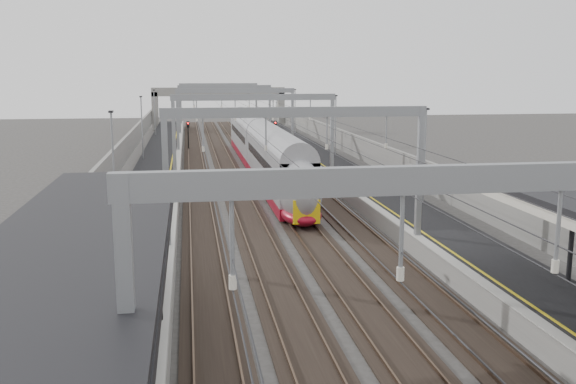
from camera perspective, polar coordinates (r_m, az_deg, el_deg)
name	(u,v)px	position (r m, az deg, el deg)	size (l,w,h in m)	color
platform_left	(155,180)	(54.34, -11.71, 1.08)	(4.00, 120.00, 1.00)	black
platform_right	(343,175)	(55.85, 4.92, 1.51)	(4.00, 120.00, 1.00)	black
tracks	(251,183)	(54.59, -3.28, 0.84)	(11.40, 140.00, 0.20)	black
overhead_line	(244,107)	(60.49, -3.96, 7.59)	(13.00, 140.00, 6.60)	gray
canopy_left	(34,304)	(12.59, -21.63, -9.26)	(4.40, 30.00, 4.24)	black
overbridge	(219,97)	(108.77, -6.18, 8.39)	(22.00, 2.20, 6.90)	gray
wall_left	(115,167)	(54.44, -15.12, 2.12)	(0.30, 120.00, 3.20)	gray
wall_right	(379,162)	(56.53, 8.09, 2.68)	(0.30, 120.00, 3.20)	gray
train	(263,154)	(58.28, -2.20, 3.39)	(2.55, 46.40, 4.03)	maroon
signal_green	(188,130)	(79.05, -8.87, 5.46)	(0.32, 0.32, 3.48)	black
signal_red_near	(262,133)	(74.06, -2.32, 5.24)	(0.32, 0.32, 3.48)	black
signal_red_far	(275,129)	(79.13, -1.14, 5.58)	(0.32, 0.32, 3.48)	black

